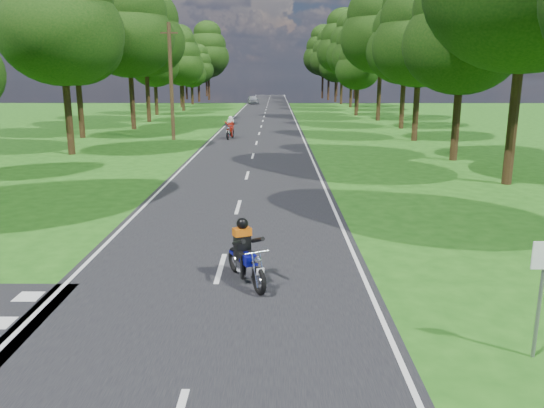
{
  "coord_description": "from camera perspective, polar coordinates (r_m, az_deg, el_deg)",
  "views": [
    {
      "loc": [
        1.3,
        -9.83,
        4.46
      ],
      "look_at": [
        1.21,
        4.0,
        1.1
      ],
      "focal_mm": 35.0,
      "sensor_mm": 36.0,
      "label": 1
    }
  ],
  "objects": [
    {
      "name": "rider_far_red",
      "position": [
        38.71,
        -4.53,
        8.22
      ],
      "size": [
        0.88,
        2.0,
        1.61
      ],
      "primitive_type": null,
      "rotation": [
        0.0,
        0.0,
        -0.12
      ],
      "color": "maroon",
      "rests_on": "main_road"
    },
    {
      "name": "road_sign",
      "position": [
        9.4,
        27.12,
        -7.26
      ],
      "size": [
        0.45,
        0.07,
        2.0
      ],
      "color": "slate",
      "rests_on": "ground"
    },
    {
      "name": "road_markings",
      "position": [
        58.15,
        -1.03,
        9.26
      ],
      "size": [
        7.4,
        140.0,
        0.01
      ],
      "color": "silver",
      "rests_on": "main_road"
    },
    {
      "name": "rider_near_blue",
      "position": [
        11.57,
        -2.83,
        -5.12
      ],
      "size": [
        1.25,
        1.8,
        1.43
      ],
      "primitive_type": null,
      "rotation": [
        0.0,
        0.0,
        0.44
      ],
      "color": "#0C0F8E",
      "rests_on": "main_road"
    },
    {
      "name": "telegraph_pole",
      "position": [
        38.53,
        -10.8,
        12.83
      ],
      "size": [
        1.2,
        0.26,
        8.0
      ],
      "color": "#382616",
      "rests_on": "ground"
    },
    {
      "name": "treeline",
      "position": [
        70.0,
        0.52,
        16.75
      ],
      "size": [
        40.0,
        115.35,
        14.78
      ],
      "color": "black",
      "rests_on": "ground"
    },
    {
      "name": "distant_car",
      "position": [
        86.75,
        -2.07,
        11.15
      ],
      "size": [
        2.19,
        4.19,
        1.36
      ],
      "primitive_type": "imported",
      "rotation": [
        0.0,
        0.0,
        0.15
      ],
      "color": "#BABDC1",
      "rests_on": "main_road"
    },
    {
      "name": "main_road",
      "position": [
        60.01,
        -0.86,
        9.39
      ],
      "size": [
        7.0,
        140.0,
        0.02
      ],
      "primitive_type": "cube",
      "color": "black",
      "rests_on": "ground"
    },
    {
      "name": "ground",
      "position": [
        10.87,
        -6.63,
        -10.65
      ],
      "size": [
        160.0,
        160.0,
        0.0
      ],
      "primitive_type": "plane",
      "color": "#1E5413",
      "rests_on": "ground"
    }
  ]
}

